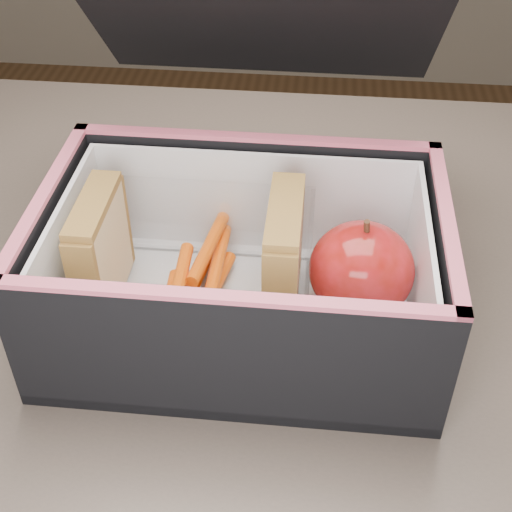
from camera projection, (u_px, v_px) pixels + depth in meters
The scene contains 8 objects.
kitchen_table at pixel (239, 377), 0.67m from camera, with size 1.20×0.80×0.75m.
lunch_bag at pixel (243, 257), 0.56m from camera, with size 0.31×0.34×0.26m.
plastic_tub at pixel (192, 267), 0.57m from camera, with size 0.19×0.14×0.08m, color white, non-canonical shape.
sandwich_left at pixel (101, 250), 0.57m from camera, with size 0.02×0.09×0.10m.
sandwich_right at pixel (283, 259), 0.56m from camera, with size 0.03×0.09×0.10m.
carrot_sticks at pixel (198, 278), 0.59m from camera, with size 0.05×0.16×0.03m.
paper_napkin at pixel (349, 310), 0.59m from camera, with size 0.07×0.07×0.01m, color white.
red_apple at pixel (361, 270), 0.56m from camera, with size 0.11×0.11×0.09m.
Camera 1 is at (0.06, -0.44, 1.18)m, focal length 50.00 mm.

